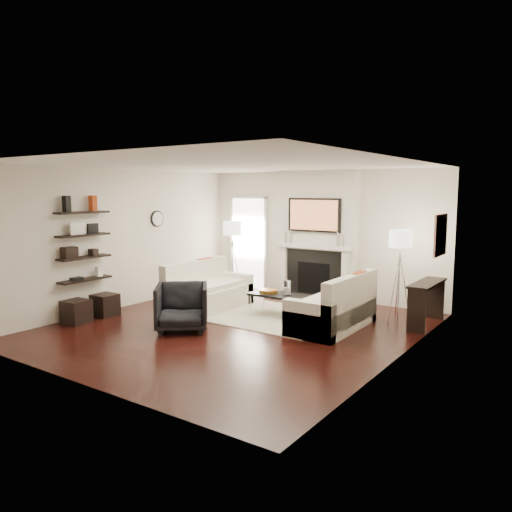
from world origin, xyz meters
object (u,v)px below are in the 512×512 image
Objects in this scene: armchair at (182,305)px; lamp_left_shade at (232,228)px; loveseat_left_base at (209,299)px; coffee_table at (280,295)px; ottoman_near at (105,305)px; loveseat_right_base at (332,316)px; lamp_right_shade at (401,239)px.

armchair is 2.11× the size of lamp_left_shade.
loveseat_left_base is at bearing -68.33° from lamp_left_shade.
armchair is 3.33m from lamp_left_shade.
ottoman_near is (-2.68, -1.77, -0.20)m from coffee_table.
lamp_right_shade is at bearing 58.53° from loveseat_right_base.
lamp_right_shade is (0.72, 1.17, 1.24)m from loveseat_right_base.
loveseat_right_base is 4.50× the size of lamp_right_shade.
lamp_left_shade reaches higher than loveseat_left_base.
loveseat_right_base is at bearing -7.72° from coffee_table.
lamp_right_shade is (1.84, 1.02, 1.05)m from coffee_table.
armchair is at bearing -67.85° from lamp_left_shade.
loveseat_right_base is at bearing -24.20° from lamp_left_shade.
loveseat_right_base and coffee_table have the same top height.
armchair reaches higher than loveseat_left_base.
lamp_right_shade is (2.70, 2.68, 1.03)m from armchair.
coffee_table reaches higher than ottoman_near.
ottoman_near is (-3.80, -1.61, -0.01)m from loveseat_right_base.
loveseat_left_base is at bearing 73.25° from armchair.
loveseat_right_base is 1.64× the size of coffee_table.
lamp_left_shade and lamp_right_shade have the same top height.
armchair is 1.83m from ottoman_near.
lamp_right_shade is at bearing 5.26° from armchair.
armchair is (-1.99, -1.51, 0.21)m from loveseat_right_base.
ottoman_near is (-1.25, -1.47, -0.01)m from loveseat_left_base.
lamp_left_shade is at bearing 155.80° from loveseat_right_base.
lamp_right_shade is at bearing 21.90° from loveseat_left_base.
lamp_right_shade reaches higher than coffee_table.
armchair is at bearing 3.40° from ottoman_near.
loveseat_right_base is (2.56, 0.14, 0.00)m from loveseat_left_base.
lamp_left_shade is 3.35m from ottoman_near.
lamp_right_shade is 5.45m from ottoman_near.
lamp_right_shade is at bearing 29.00° from coffee_table.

